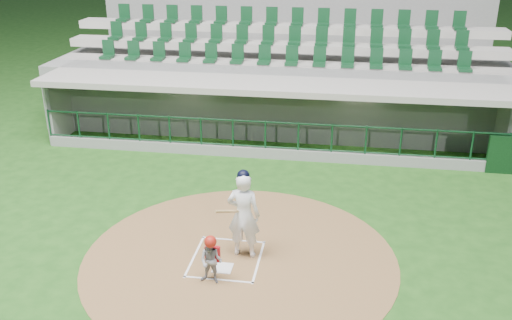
{
  "coord_description": "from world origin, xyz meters",
  "views": [
    {
      "loc": [
        2.43,
        -11.27,
        7.06
      ],
      "look_at": [
        0.23,
        2.6,
        1.3
      ],
      "focal_mm": 40.0,
      "sensor_mm": 36.0,
      "label": 1
    }
  ],
  "objects": [
    {
      "name": "catcher",
      "position": [
        -0.12,
        -1.24,
        0.57
      ],
      "size": [
        0.55,
        0.45,
        1.12
      ],
      "color": "gray",
      "rests_on": "dirt_circle"
    },
    {
      "name": "ground",
      "position": [
        0.0,
        0.0,
        0.0
      ],
      "size": [
        120.0,
        120.0,
        0.0
      ],
      "primitive_type": "plane",
      "color": "#1A4614",
      "rests_on": "ground"
    },
    {
      "name": "dirt_circle",
      "position": [
        0.3,
        -0.2,
        0.01
      ],
      "size": [
        7.2,
        7.2,
        0.01
      ],
      "primitive_type": "cylinder",
      "color": "brown",
      "rests_on": "ground"
    },
    {
      "name": "dugout_structure",
      "position": [
        0.06,
        7.81,
        0.96
      ],
      "size": [
        16.4,
        3.7,
        3.0
      ],
      "color": "slate",
      "rests_on": "ground"
    },
    {
      "name": "home_plate",
      "position": [
        0.0,
        -0.7,
        0.02
      ],
      "size": [
        0.43,
        0.43,
        0.02
      ],
      "primitive_type": "cube",
      "color": "silver",
      "rests_on": "dirt_circle"
    },
    {
      "name": "seating_deck",
      "position": [
        0.0,
        10.91,
        1.42
      ],
      "size": [
        17.0,
        6.72,
        5.15
      ],
      "color": "slate",
      "rests_on": "ground"
    },
    {
      "name": "batter",
      "position": [
        0.37,
        -0.07,
        1.07
      ],
      "size": [
        0.93,
        0.92,
        2.14
      ],
      "color": "white",
      "rests_on": "dirt_circle"
    },
    {
      "name": "batter_box_chalk",
      "position": [
        0.0,
        -0.3,
        0.02
      ],
      "size": [
        1.55,
        1.8,
        0.01
      ],
      "color": "white",
      "rests_on": "ground"
    }
  ]
}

